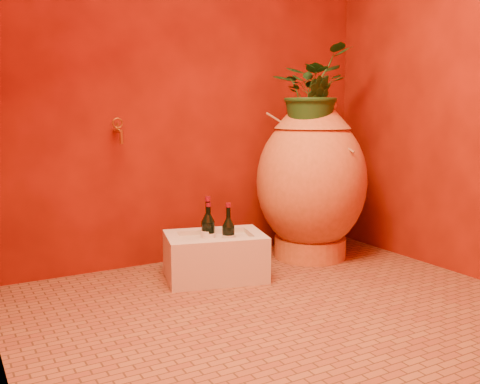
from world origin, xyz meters
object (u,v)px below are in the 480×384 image
wine_bottle_c (228,237)px  wine_bottle_a (209,235)px  amphora (311,181)px  wall_tap (118,130)px  stone_basin (215,257)px  wine_bottle_b (208,233)px

wine_bottle_c → wine_bottle_a: bearing=124.7°
wine_bottle_a → wine_bottle_c: bearing=-55.3°
amphora → wine_bottle_c: (-0.70, -0.16, -0.26)m
wall_tap → amphora: bearing=-13.6°
wine_bottle_a → wine_bottle_c: (0.07, -0.10, 0.00)m
stone_basin → wine_bottle_a: size_ratio=2.13×
amphora → wine_bottle_b: amphora is taller
amphora → stone_basin: amphora is taller
stone_basin → wall_tap: bearing=138.4°
wine_bottle_b → wine_bottle_c: 0.13m
wine_bottle_a → wall_tap: wall_tap is taller
stone_basin → wine_bottle_b: bearing=110.4°
wine_bottle_b → amphora: bearing=3.4°
amphora → wine_bottle_a: 0.81m
stone_basin → wine_bottle_a: bearing=111.9°
stone_basin → wine_bottle_c: (0.05, -0.06, 0.13)m
amphora → wine_bottle_a: size_ratio=3.44×
stone_basin → wine_bottle_b: wine_bottle_b is taller
stone_basin → wine_bottle_a: wine_bottle_a is taller
amphora → wall_tap: (-1.18, 0.28, 0.34)m
wine_bottle_c → wall_tap: (-0.48, 0.44, 0.60)m
stone_basin → wall_tap: wall_tap is taller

